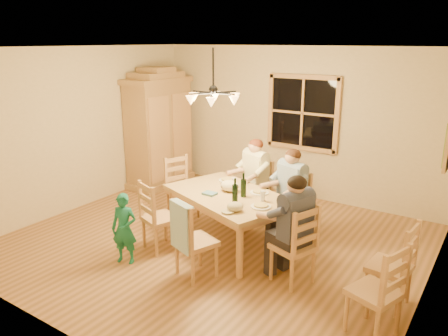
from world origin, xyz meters
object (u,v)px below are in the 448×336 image
Objects in this scene: armoire at (159,132)px; chair_near_left at (161,229)px; chair_near_right at (196,253)px; chandelier at (213,97)px; adult_slate_man at (295,216)px; chair_spare_front at (373,306)px; chair_far_right at (290,218)px; adult_plaid_man at (291,183)px; chair_far_left at (254,202)px; chair_end_right at (292,258)px; child at (124,229)px; dining_table at (229,200)px; wine_bottle_b at (235,190)px; adult_woman at (255,170)px; wine_bottle_a at (243,185)px; chair_spare_back at (388,279)px; chair_end_left at (183,199)px.

armoire is 2.32× the size of chair_near_left.
chandelier is at bearing 131.24° from chair_near_right.
adult_slate_man is 1.28m from chair_spare_front.
chair_far_right is at bearing 41.90° from chandelier.
adult_plaid_man and adult_slate_man have the same top height.
chair_far_left is at bearing 85.69° from chandelier.
chair_end_right is at bearing -27.22° from armoire.
adult_slate_man is at bearing -14.45° from chandelier.
armoire is 3.31m from child.
chair_far_right is at bearing 31.25° from child.
chair_near_left is (-0.70, -0.64, -0.36)m from dining_table.
wine_bottle_b is (-0.92, 0.17, 0.62)m from chair_end_right.
dining_table is 2.34× the size of adult_slate_man.
chair_near_right is (2.77, -2.48, -0.75)m from armoire.
wine_bottle_b is at bearing 99.11° from adult_slate_man.
child is (-0.71, -2.12, -0.37)m from adult_woman.
wine_bottle_a reaches higher than chair_far_left.
chair_spare_front is (2.45, -0.81, -1.77)m from chandelier.
wine_bottle_b reaches higher than chair_spare_back.
chair_spare_front is (4.87, -2.41, -0.75)m from armoire.
chandelier is 1.60m from adult_woman.
adult_plaid_man is 0.94× the size of child.
wine_bottle_b reaches higher than chair_end_left.
adult_plaid_man reaches higher than chair_end_left.
adult_woman is 2.27m from child.
chair_far_right is 2.25m from chair_spare_front.
dining_table is 1.02m from chair_near_right.
adult_slate_man is (0.56, -1.09, 0.00)m from adult_plaid_man.
adult_plaid_man reaches higher than wine_bottle_b.
adult_plaid_man reaches higher than chair_near_right.
chair_end_right is 2.16m from child.
chandelier reaches higher than chair_end_left.
chair_spare_front is (1.63, -1.55, 0.00)m from chair_far_right.
wine_bottle_b is (0.11, 0.70, 0.62)m from chair_near_right.
chair_end_right is 1.00× the size of chair_spare_front.
wine_bottle_a is (1.39, -0.41, 0.62)m from chair_end_left.
adult_woman is at bearing 136.74° from chair_end_left.
chandelier is at bearing -33.46° from armoire.
chandelier is 0.88× the size of adult_woman.
adult_slate_man is 0.88× the size of chair_spare_front.
wine_bottle_a is 2.29m from chair_spare_front.
adult_plaid_man is 0.88× the size of chair_spare_front.
chair_near_left and chair_end_left have the same top height.
chair_far_right is at bearing 64.80° from chair_near_left.
adult_slate_man is 2.65× the size of wine_bottle_b.
wine_bottle_a is 0.33× the size of chair_spare_front.
chair_spare_back is (4.87, -1.82, -0.75)m from armoire.
chair_end_left is at bearing 27.98° from chair_far_right.
chair_spare_front is at bearing 88.93° from chair_end_left.
dining_table is 6.21× the size of wine_bottle_a.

